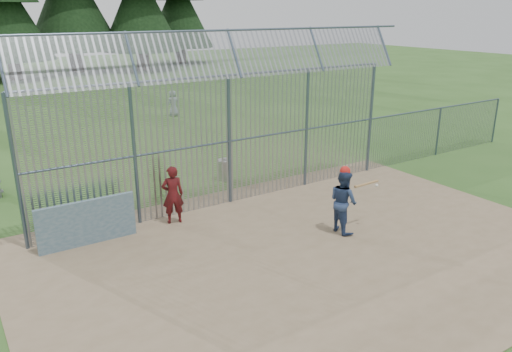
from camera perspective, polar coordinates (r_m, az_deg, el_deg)
ground at (r=13.25m, az=4.75°, el=-7.66°), size 120.00×120.00×0.00m
dirt_infield at (r=12.90m, az=6.11°, el=-8.42°), size 14.00×10.00×0.02m
dugout_wall at (r=13.60m, az=-18.73°, el=-5.06°), size 2.50×0.12×1.20m
batter at (r=13.72m, az=9.95°, el=-2.86°), size 0.72×0.90×1.75m
onlooker at (r=14.27m, az=-9.49°, el=-2.12°), size 0.70×0.54×1.69m
bg_kid_standing at (r=29.22m, az=-9.46°, el=8.22°), size 0.76×0.54×1.47m
batting_gear at (r=13.52m, az=10.62°, el=0.25°), size 1.27×0.49×0.67m
trash_can at (r=17.88m, az=-3.59°, el=0.73°), size 0.56×0.56×0.82m
backstop_fence at (r=16.11m, az=2.65°, el=6.05°), size 20.09×0.81×5.30m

